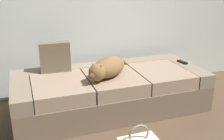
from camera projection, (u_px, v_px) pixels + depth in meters
The scene contains 4 objects.
couch at pixel (111, 91), 3.12m from camera, with size 2.16×0.92×0.45m.
dog_tan at pixel (107, 68), 2.87m from camera, with size 0.57×0.50×0.22m.
tv_remote at pixel (182, 62), 3.38m from camera, with size 0.04×0.15×0.02m, color black.
throw_pillow at pixel (55, 57), 3.04m from camera, with size 0.34×0.12×0.34m, color #72614B.
Camera 1 is at (-0.93, -1.57, 1.50)m, focal length 43.05 mm.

